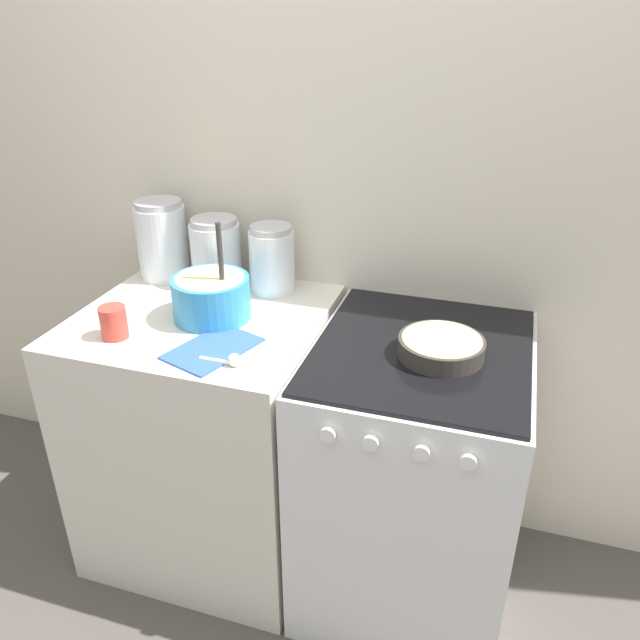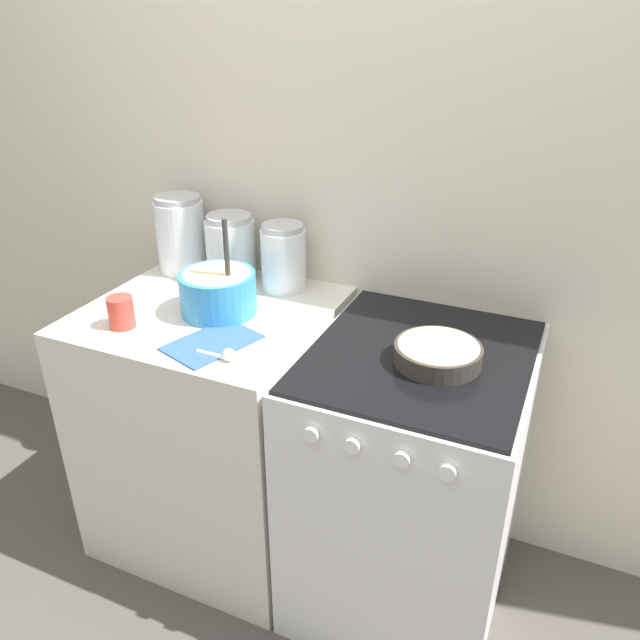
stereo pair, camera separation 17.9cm
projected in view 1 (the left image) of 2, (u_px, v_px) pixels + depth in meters
The scene contains 12 objects.
ground_plane at pixel (280, 635), 1.94m from camera, with size 12.00×12.00×0.00m, color #4C4742.
wall_back at pixel (349, 197), 2.01m from camera, with size 4.49×0.05×2.40m.
countertop_cabinet at pixel (211, 432), 2.14m from camera, with size 0.74×0.70×0.90m.
stove at pixel (412, 473), 1.95m from camera, with size 0.61×0.72×0.90m.
mixing_bowl at pixel (211, 295), 1.88m from camera, with size 0.24×0.24×0.31m.
baking_pan at pixel (441, 347), 1.69m from camera, with size 0.24×0.24×0.05m.
storage_jar_left at pixel (163, 245), 2.16m from camera, with size 0.17×0.17×0.27m.
storage_jar_middle at pixel (216, 256), 2.11m from camera, with size 0.17×0.17×0.23m.
storage_jar_right at pixel (272, 263), 2.06m from camera, with size 0.15×0.15×0.23m.
tin_can at pixel (114, 322), 1.78m from camera, with size 0.08×0.08×0.10m.
recipe_page at pixel (213, 349), 1.74m from camera, with size 0.24×0.29×0.01m.
measuring_spoon at pixel (230, 360), 1.66m from camera, with size 0.12×0.04×0.04m.
Camera 1 is at (0.51, -1.19, 1.75)m, focal length 35.00 mm.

